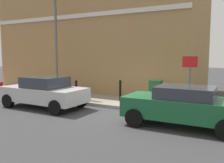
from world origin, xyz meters
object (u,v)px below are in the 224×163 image
object	(u,v)px
car_green	(183,105)
lamppost	(56,40)
utility_cabinet	(155,93)
bollard_far_kerb	(76,90)
street_sign	(190,75)
car_silver	(44,92)
bollard_near_cabinet	(120,89)

from	to	relation	value
car_green	lamppost	xyz separation A→B (m)	(2.57, 7.99, 2.56)
car_green	utility_cabinet	bearing A→B (deg)	-54.87
bollard_far_kerb	lamppost	distance (m)	3.61
bollard_far_kerb	street_sign	size ratio (longest dim) A/B	0.45
car_silver	bollard_near_cabinet	distance (m)	3.76
car_silver	car_green	bearing A→B (deg)	-178.92
bollard_near_cabinet	car_green	bearing A→B (deg)	-124.68
bollard_far_kerb	utility_cabinet	bearing A→B (deg)	-74.88
bollard_near_cabinet	bollard_far_kerb	size ratio (longest dim) A/B	1.00
car_green	car_silver	bearing A→B (deg)	-0.43
car_green	utility_cabinet	xyz separation A→B (m)	(2.53, 1.87, -0.07)
car_green	bollard_near_cabinet	xyz separation A→B (m)	(2.63, 3.80, -0.04)
utility_cabinet	bollard_near_cabinet	bearing A→B (deg)	87.03
bollard_near_cabinet	bollard_far_kerb	world-z (taller)	same
car_silver	bollard_near_cabinet	bearing A→B (deg)	-133.20
utility_cabinet	lamppost	bearing A→B (deg)	89.61
bollard_near_cabinet	lamppost	xyz separation A→B (m)	(-0.06, 4.19, 2.60)
bollard_near_cabinet	lamppost	bearing A→B (deg)	90.79
utility_cabinet	bollard_far_kerb	world-z (taller)	utility_cabinet
car_green	utility_cabinet	size ratio (longest dim) A/B	3.51
car_silver	street_sign	distance (m)	6.54
street_sign	bollard_far_kerb	bearing A→B (deg)	91.80
street_sign	lamppost	world-z (taller)	lamppost
bollard_near_cabinet	car_silver	bearing A→B (deg)	136.71
car_silver	bollard_far_kerb	bearing A→B (deg)	-111.73
street_sign	lamppost	bearing A→B (deg)	83.37
bollard_far_kerb	lamppost	world-z (taller)	lamppost
utility_cabinet	bollard_near_cabinet	world-z (taller)	utility_cabinet
car_silver	utility_cabinet	bearing A→B (deg)	-149.55
utility_cabinet	lamppost	xyz separation A→B (m)	(0.04, 6.12, 2.62)
car_green	bollard_near_cabinet	world-z (taller)	car_green
street_sign	lamppost	distance (m)	8.06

